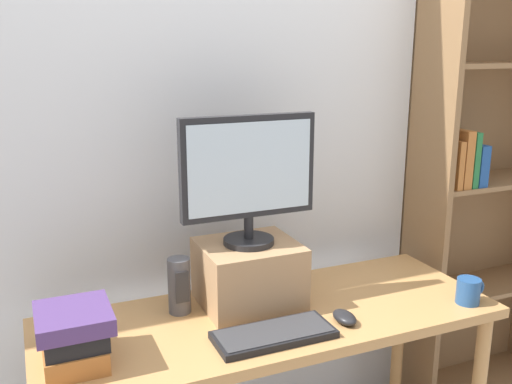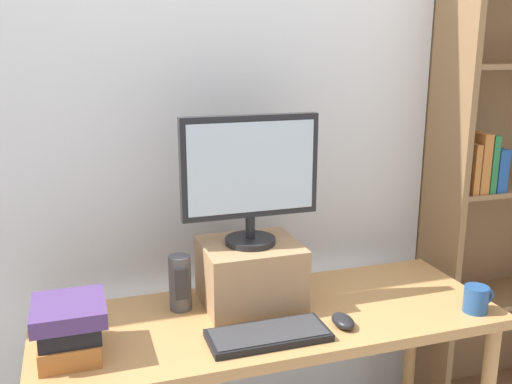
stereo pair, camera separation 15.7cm
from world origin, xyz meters
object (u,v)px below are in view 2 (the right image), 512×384
riser_box (250,273)px  book_stack (70,327)px  bookshelf_unit (508,184)px  keyboard (268,335)px  computer_mouse (343,321)px  coffee_mug (477,299)px  desk (270,336)px  desk_speaker (180,283)px  computer_monitor (250,174)px

riser_box → book_stack: size_ratio=1.47×
bookshelf_unit → riser_box: bookshelf_unit is taller
keyboard → computer_mouse: 0.25m
coffee_mug → book_stack: bearing=174.1°
coffee_mug → computer_mouse: bearing=174.7°
computer_mouse → riser_box: bearing=131.7°
bookshelf_unit → book_stack: 1.86m
desk → keyboard: size_ratio=4.13×
keyboard → desk_speaker: size_ratio=1.95×
bookshelf_unit → keyboard: size_ratio=5.37×
desk → bookshelf_unit: 1.27m
bookshelf_unit → riser_box: 1.25m
riser_box → computer_monitor: computer_monitor is taller
riser_box → bookshelf_unit: bearing=8.5°
desk → keyboard: 0.19m
riser_box → keyboard: bearing=-95.3°
riser_box → desk_speaker: 0.24m
riser_box → computer_mouse: (0.23, -0.26, -0.09)m
riser_box → desk_speaker: size_ratio=1.73×
desk → desk_speaker: size_ratio=8.06×
desk → coffee_mug: 0.70m
desk → riser_box: riser_box is taller
desk → bookshelf_unit: size_ratio=0.77×
computer_mouse → computer_monitor: bearing=131.9°
computer_monitor → riser_box: bearing=90.0°
computer_monitor → desk_speaker: size_ratio=2.44×
keyboard → coffee_mug: (0.73, -0.04, 0.03)m
keyboard → coffee_mug: size_ratio=3.36×
keyboard → coffee_mug: bearing=-3.2°
coffee_mug → desk_speaker: desk_speaker is taller
desk → computer_mouse: 0.26m
riser_box → coffee_mug: riser_box is taller
computer_monitor → book_stack: computer_monitor is taller
desk → book_stack: (-0.63, -0.06, 0.17)m
riser_box → keyboard: size_ratio=0.88×
computer_monitor → keyboard: size_ratio=1.25×
desk → book_stack: 0.66m
bookshelf_unit → computer_mouse: (-0.99, -0.44, -0.28)m
keyboard → bookshelf_unit: bearing=19.5°
computer_monitor → computer_mouse: size_ratio=4.47×
riser_box → computer_monitor: (0.00, -0.00, 0.35)m
computer_monitor → book_stack: bearing=-164.6°
bookshelf_unit → keyboard: 1.35m
keyboard → desk_speaker: (-0.22, 0.28, 0.08)m
keyboard → coffee_mug: 0.73m
riser_box → desk_speaker: riser_box is taller
riser_box → coffee_mug: 0.77m
coffee_mug → desk: bearing=163.7°
desk → coffee_mug: bearing=-16.3°
computer_mouse → coffee_mug: (0.47, -0.04, 0.03)m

